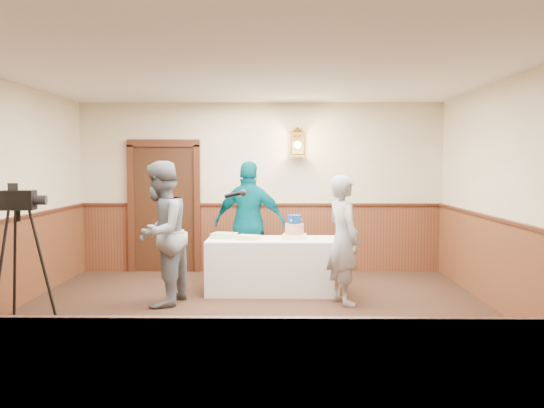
# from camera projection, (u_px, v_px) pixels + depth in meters

# --- Properties ---
(ground) EXTENTS (7.00, 7.00, 0.00)m
(ground) POSITION_uv_depth(u_px,v_px,m) (251.00, 332.00, 6.15)
(ground) COLOR #311D13
(ground) RESTS_ON ground
(room_shell) EXTENTS (6.02, 7.02, 2.81)m
(room_shell) POSITION_uv_depth(u_px,v_px,m) (247.00, 188.00, 6.49)
(room_shell) COLOR beige
(room_shell) RESTS_ON ground
(display_table) EXTENTS (1.80, 0.80, 0.75)m
(display_table) POSITION_uv_depth(u_px,v_px,m) (272.00, 266.00, 8.01)
(display_table) COLOR white
(display_table) RESTS_ON ground
(tiered_cake) EXTENTS (0.35, 0.35, 0.33)m
(tiered_cake) POSITION_uv_depth(u_px,v_px,m) (294.00, 230.00, 7.97)
(tiered_cake) COLOR #FDF2BE
(tiered_cake) RESTS_ON display_table
(sheet_cake_yellow) EXTENTS (0.36, 0.32, 0.06)m
(sheet_cake_yellow) POSITION_uv_depth(u_px,v_px,m) (248.00, 238.00, 7.89)
(sheet_cake_yellow) COLOR #F4E392
(sheet_cake_yellow) RESTS_ON display_table
(sheet_cake_green) EXTENTS (0.38, 0.33, 0.07)m
(sheet_cake_green) POSITION_uv_depth(u_px,v_px,m) (224.00, 236.00, 8.06)
(sheet_cake_green) COLOR #A0C58B
(sheet_cake_green) RESTS_ON display_table
(interviewer) EXTENTS (1.54, 1.01, 1.83)m
(interviewer) POSITION_uv_depth(u_px,v_px,m) (161.00, 233.00, 7.25)
(interviewer) COLOR slate
(interviewer) RESTS_ON ground
(baker) EXTENTS (0.59, 0.70, 1.65)m
(baker) POSITION_uv_depth(u_px,v_px,m) (343.00, 240.00, 7.32)
(baker) COLOR #949499
(baker) RESTS_ON ground
(assistant_p) EXTENTS (1.14, 0.64, 1.83)m
(assistant_p) POSITION_uv_depth(u_px,v_px,m) (250.00, 223.00, 8.52)
(assistant_p) COLOR #004C58
(assistant_p) RESTS_ON ground
(tv_camera_rig) EXTENTS (0.59, 0.55, 1.50)m
(tv_camera_rig) POSITION_uv_depth(u_px,v_px,m) (20.00, 264.00, 6.42)
(tv_camera_rig) COLOR black
(tv_camera_rig) RESTS_ON ground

